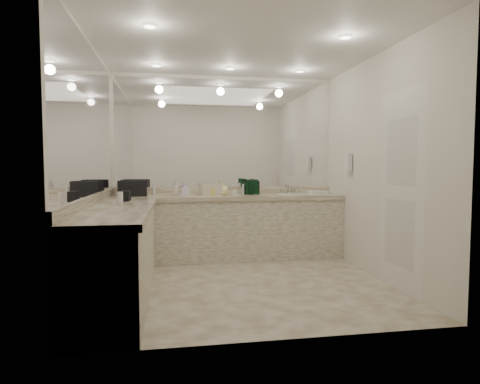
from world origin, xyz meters
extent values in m
plane|color=beige|center=(0.00, 0.00, 0.00)|extent=(3.20, 3.20, 0.00)
plane|color=white|center=(0.00, 0.00, 2.60)|extent=(3.20, 3.20, 0.00)
cube|color=silver|center=(0.00, 1.50, 1.30)|extent=(3.20, 0.02, 2.60)
cube|color=silver|center=(-1.60, 0.00, 1.30)|extent=(0.02, 3.00, 2.60)
cube|color=silver|center=(1.60, 0.00, 1.30)|extent=(0.02, 3.00, 2.60)
cube|color=silver|center=(0.00, 1.20, 0.42)|extent=(3.20, 0.60, 0.84)
cube|color=beige|center=(0.00, 1.19, 0.87)|extent=(3.20, 0.64, 0.06)
cube|color=silver|center=(-1.30, -0.30, 0.42)|extent=(0.60, 2.40, 0.84)
cube|color=beige|center=(-1.29, -0.30, 0.87)|extent=(0.64, 2.42, 0.06)
cube|color=beige|center=(0.00, 1.48, 0.95)|extent=(3.20, 0.04, 0.10)
cube|color=beige|center=(-1.58, 0.00, 0.95)|extent=(0.04, 3.00, 0.10)
cube|color=white|center=(0.00, 1.49, 1.77)|extent=(3.12, 0.01, 1.55)
cube|color=white|center=(-1.59, 0.00, 1.77)|extent=(0.01, 2.92, 1.55)
cylinder|color=white|center=(0.95, 1.20, 0.90)|extent=(0.44, 0.44, 0.03)
cube|color=silver|center=(0.95, 1.41, 0.97)|extent=(0.24, 0.16, 0.14)
cube|color=white|center=(1.56, 0.70, 1.35)|extent=(0.06, 0.10, 0.24)
cube|color=white|center=(1.59, -0.50, 1.05)|extent=(0.02, 0.82, 2.10)
cube|color=black|center=(-1.30, 1.21, 1.01)|extent=(0.40, 0.29, 0.21)
cube|color=black|center=(-1.30, 0.46, 0.96)|extent=(0.10, 0.22, 0.12)
cube|color=beige|center=(-0.24, 1.21, 0.98)|extent=(0.32, 0.23, 0.16)
cube|color=white|center=(1.33, 1.22, 0.92)|extent=(0.26, 0.17, 0.04)
cylinder|color=white|center=(-1.30, -0.04, 0.97)|extent=(0.06, 0.06, 0.14)
imported|color=beige|center=(-0.72, 1.29, 1.01)|extent=(0.10, 0.10, 0.22)
imported|color=silver|center=(-0.60, 1.15, 0.99)|extent=(0.08, 0.08, 0.18)
imported|color=#F6EF93|center=(-0.06, 1.22, 0.99)|extent=(0.18, 0.18, 0.18)
cylinder|color=#144B2C|center=(0.27, 1.23, 1.01)|extent=(0.06, 0.06, 0.22)
cylinder|color=#144B2C|center=(0.43, 1.22, 1.00)|extent=(0.06, 0.06, 0.19)
cylinder|color=#144B2C|center=(0.33, 1.20, 1.01)|extent=(0.07, 0.07, 0.21)
cylinder|color=#144B2C|center=(0.43, 1.36, 1.01)|extent=(0.07, 0.07, 0.21)
cylinder|color=#144B2C|center=(0.32, 1.31, 1.00)|extent=(0.07, 0.07, 0.21)
cylinder|color=#E0B28C|center=(-0.20, 1.23, 0.97)|extent=(0.05, 0.05, 0.13)
cylinder|color=silver|center=(0.24, 1.31, 0.97)|extent=(0.04, 0.04, 0.15)
cylinder|color=silver|center=(-0.21, 1.20, 0.94)|extent=(0.05, 0.05, 0.08)
cylinder|color=white|center=(0.13, 1.33, 0.93)|extent=(0.06, 0.06, 0.07)
cylinder|color=#F2D84C|center=(-0.22, 1.15, 0.95)|extent=(0.06, 0.06, 0.10)
cylinder|color=white|center=(-0.55, 1.20, 0.95)|extent=(0.06, 0.06, 0.10)
cylinder|color=white|center=(-1.02, 1.33, 0.97)|extent=(0.04, 0.04, 0.14)
camera|label=1|loc=(-0.76, -4.34, 1.30)|focal=30.00mm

